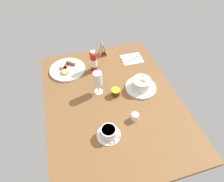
{
  "coord_description": "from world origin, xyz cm",
  "views": [
    {
      "loc": [
        -74.1,
        21.65,
        93.11
      ],
      "look_at": [
        0.25,
        -0.03,
        7.67
      ],
      "focal_mm": 30.35,
      "sensor_mm": 36.0,
      "label": 1
    }
  ],
  "objects_px": {
    "coffee_cup": "(109,133)",
    "sauce_bottle_red": "(94,62)",
    "creamer_jug": "(135,117)",
    "jam_jar": "(116,92)",
    "wine_glass": "(98,80)",
    "cutlery_setting": "(131,59)",
    "breakfast_plate": "(67,69)",
    "porridge_bowl": "(141,84)",
    "menu_card": "(103,49)"
  },
  "relations": [
    {
      "from": "cutlery_setting",
      "to": "wine_glass",
      "type": "relative_size",
      "value": 1.01
    },
    {
      "from": "porridge_bowl",
      "to": "wine_glass",
      "type": "relative_size",
      "value": 1.23
    },
    {
      "from": "jam_jar",
      "to": "breakfast_plate",
      "type": "bearing_deg",
      "value": 39.69
    },
    {
      "from": "coffee_cup",
      "to": "jam_jar",
      "type": "bearing_deg",
      "value": -24.31
    },
    {
      "from": "jam_jar",
      "to": "coffee_cup",
      "type": "bearing_deg",
      "value": 155.69
    },
    {
      "from": "coffee_cup",
      "to": "breakfast_plate",
      "type": "relative_size",
      "value": 0.51
    },
    {
      "from": "sauce_bottle_red",
      "to": "menu_card",
      "type": "xyz_separation_m",
      "value": [
        0.17,
        -0.11,
        -0.03
      ]
    },
    {
      "from": "sauce_bottle_red",
      "to": "breakfast_plate",
      "type": "height_order",
      "value": "sauce_bottle_red"
    },
    {
      "from": "coffee_cup",
      "to": "sauce_bottle_red",
      "type": "height_order",
      "value": "sauce_bottle_red"
    },
    {
      "from": "creamer_jug",
      "to": "wine_glass",
      "type": "bearing_deg",
      "value": 29.46
    },
    {
      "from": "porridge_bowl",
      "to": "cutlery_setting",
      "type": "relative_size",
      "value": 1.23
    },
    {
      "from": "creamer_jug",
      "to": "menu_card",
      "type": "bearing_deg",
      "value": 2.11
    },
    {
      "from": "creamer_jug",
      "to": "jam_jar",
      "type": "relative_size",
      "value": 0.94
    },
    {
      "from": "creamer_jug",
      "to": "breakfast_plate",
      "type": "relative_size",
      "value": 0.2
    },
    {
      "from": "wine_glass",
      "to": "jam_jar",
      "type": "height_order",
      "value": "wine_glass"
    },
    {
      "from": "coffee_cup",
      "to": "sauce_bottle_red",
      "type": "bearing_deg",
      "value": -4.41
    },
    {
      "from": "creamer_jug",
      "to": "wine_glass",
      "type": "height_order",
      "value": "wine_glass"
    },
    {
      "from": "creamer_jug",
      "to": "jam_jar",
      "type": "height_order",
      "value": "creamer_jug"
    },
    {
      "from": "sauce_bottle_red",
      "to": "breakfast_plate",
      "type": "distance_m",
      "value": 0.21
    },
    {
      "from": "cutlery_setting",
      "to": "breakfast_plate",
      "type": "height_order",
      "value": "breakfast_plate"
    },
    {
      "from": "wine_glass",
      "to": "breakfast_plate",
      "type": "xyz_separation_m",
      "value": [
        0.27,
        0.17,
        -0.1
      ]
    },
    {
      "from": "cutlery_setting",
      "to": "menu_card",
      "type": "distance_m",
      "value": 0.24
    },
    {
      "from": "porridge_bowl",
      "to": "cutlery_setting",
      "type": "distance_m",
      "value": 0.32
    },
    {
      "from": "porridge_bowl",
      "to": "coffee_cup",
      "type": "xyz_separation_m",
      "value": [
        -0.28,
        0.3,
        -0.01
      ]
    },
    {
      "from": "cutlery_setting",
      "to": "creamer_jug",
      "type": "distance_m",
      "value": 0.56
    },
    {
      "from": "sauce_bottle_red",
      "to": "breakfast_plate",
      "type": "bearing_deg",
      "value": 75.28
    },
    {
      "from": "porridge_bowl",
      "to": "wine_glass",
      "type": "distance_m",
      "value": 0.29
    },
    {
      "from": "coffee_cup",
      "to": "cutlery_setting",
      "type": "bearing_deg",
      "value": -30.44
    },
    {
      "from": "menu_card",
      "to": "jam_jar",
      "type": "bearing_deg",
      "value": 176.56
    },
    {
      "from": "coffee_cup",
      "to": "menu_card",
      "type": "relative_size",
      "value": 1.3
    },
    {
      "from": "wine_glass",
      "to": "jam_jar",
      "type": "bearing_deg",
      "value": -119.02
    },
    {
      "from": "menu_card",
      "to": "sauce_bottle_red",
      "type": "bearing_deg",
      "value": 147.35
    },
    {
      "from": "jam_jar",
      "to": "breakfast_plate",
      "type": "distance_m",
      "value": 0.43
    },
    {
      "from": "breakfast_plate",
      "to": "menu_card",
      "type": "xyz_separation_m",
      "value": [
        0.12,
        -0.3,
        0.04
      ]
    },
    {
      "from": "cutlery_setting",
      "to": "coffee_cup",
      "type": "relative_size",
      "value": 1.28
    },
    {
      "from": "porridge_bowl",
      "to": "sauce_bottle_red",
      "type": "xyz_separation_m",
      "value": [
        0.27,
        0.26,
        0.04
      ]
    },
    {
      "from": "sauce_bottle_red",
      "to": "menu_card",
      "type": "relative_size",
      "value": 1.64
    },
    {
      "from": "cutlery_setting",
      "to": "sauce_bottle_red",
      "type": "distance_m",
      "value": 0.32
    },
    {
      "from": "porridge_bowl",
      "to": "creamer_jug",
      "type": "height_order",
      "value": "porridge_bowl"
    },
    {
      "from": "jam_jar",
      "to": "breakfast_plate",
      "type": "xyz_separation_m",
      "value": [
        0.33,
        0.27,
        -0.02
      ]
    },
    {
      "from": "cutlery_setting",
      "to": "coffee_cup",
      "type": "distance_m",
      "value": 0.69
    },
    {
      "from": "wine_glass",
      "to": "cutlery_setting",
      "type": "bearing_deg",
      "value": -50.77
    },
    {
      "from": "coffee_cup",
      "to": "menu_card",
      "type": "distance_m",
      "value": 0.73
    },
    {
      "from": "cutlery_setting",
      "to": "menu_card",
      "type": "xyz_separation_m",
      "value": [
        0.12,
        0.2,
        0.05
      ]
    },
    {
      "from": "cutlery_setting",
      "to": "coffee_cup",
      "type": "height_order",
      "value": "coffee_cup"
    },
    {
      "from": "jam_jar",
      "to": "sauce_bottle_red",
      "type": "relative_size",
      "value": 0.33
    },
    {
      "from": "coffee_cup",
      "to": "sauce_bottle_red",
      "type": "xyz_separation_m",
      "value": [
        0.55,
        -0.04,
        0.05
      ]
    },
    {
      "from": "breakfast_plate",
      "to": "menu_card",
      "type": "bearing_deg",
      "value": -68.53
    },
    {
      "from": "jam_jar",
      "to": "wine_glass",
      "type": "bearing_deg",
      "value": 60.98
    },
    {
      "from": "cutlery_setting",
      "to": "menu_card",
      "type": "bearing_deg",
      "value": 58.72
    }
  ]
}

